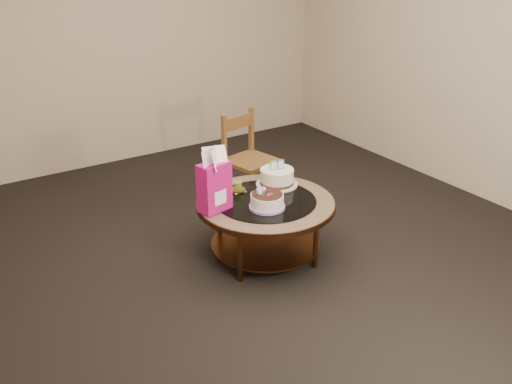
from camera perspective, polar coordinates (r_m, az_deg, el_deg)
ground at (r=4.36m, az=0.94°, el=-6.26°), size 5.00×5.00×0.00m
room_walls at (r=3.81m, az=1.10°, el=14.08°), size 4.52×5.02×2.61m
coffee_table at (r=4.18m, az=0.98°, el=-1.81°), size 1.02×1.02×0.46m
decorated_cake at (r=4.01m, az=1.09°, el=-0.95°), size 0.26×0.26×0.15m
cream_cake at (r=4.38m, az=2.11°, el=1.48°), size 0.32×0.32×0.20m
gift_bag at (r=3.92m, az=-4.20°, el=1.17°), size 0.25×0.20×0.45m
pillar_candle at (r=4.28m, az=-1.82°, el=0.40°), size 0.12×0.12×0.09m
dining_chair at (r=5.01m, az=-0.78°, el=3.31°), size 0.45×0.45×0.83m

